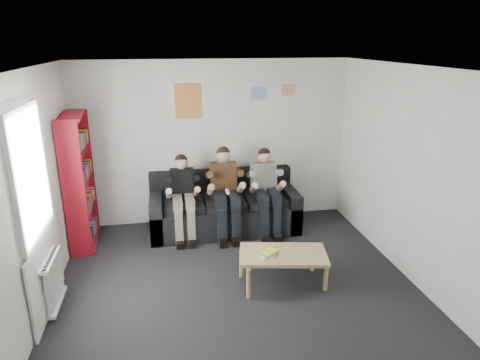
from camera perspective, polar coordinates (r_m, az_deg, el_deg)
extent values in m
plane|color=black|center=(5.39, 0.11, -15.46)|extent=(5.00, 5.00, 0.00)
plane|color=white|center=(4.49, 0.13, 14.53)|extent=(5.00, 5.00, 0.00)
plane|color=silver|center=(7.15, -3.48, 4.96)|extent=(4.50, 0.00, 4.50)
plane|color=silver|center=(2.64, 10.54, -20.55)|extent=(4.50, 0.00, 4.50)
plane|color=silver|center=(4.92, -26.65, -3.26)|extent=(0.00, 5.00, 5.00)
plane|color=silver|center=(5.61, 23.37, -0.30)|extent=(0.00, 5.00, 5.00)
cube|color=black|center=(7.04, -2.11, -4.86)|extent=(2.37, 0.97, 0.45)
cube|color=black|center=(7.23, -2.58, -0.36)|extent=(2.37, 0.22, 0.46)
cube|color=black|center=(6.95, -11.07, -4.67)|extent=(0.19, 0.97, 0.65)
cube|color=black|center=(7.22, 6.47, -3.52)|extent=(0.19, 0.97, 0.65)
cube|color=black|center=(6.86, -2.04, -2.99)|extent=(1.98, 0.67, 0.11)
cube|color=maroon|center=(6.72, -20.66, -0.21)|extent=(0.30, 0.90, 1.99)
cube|color=tan|center=(5.49, 5.76, -9.87)|extent=(1.09, 0.60, 0.04)
cylinder|color=tan|center=(5.29, 1.16, -13.68)|extent=(0.05, 0.05, 0.39)
cylinder|color=tan|center=(5.54, 11.39, -12.47)|extent=(0.05, 0.05, 0.39)
cylinder|color=tan|center=(5.70, 0.18, -11.12)|extent=(0.05, 0.05, 0.39)
cylinder|color=tan|center=(5.93, 9.67, -10.14)|extent=(0.05, 0.05, 0.39)
cube|color=white|center=(5.37, 3.66, -10.09)|extent=(0.19, 0.14, 0.01)
cube|color=green|center=(5.40, 3.80, -9.79)|extent=(0.19, 0.14, 0.01)
cube|color=yellow|center=(5.42, 3.93, -9.49)|extent=(0.19, 0.14, 0.01)
cube|color=black|center=(6.82, -7.73, -0.54)|extent=(0.37, 0.27, 0.53)
sphere|color=tan|center=(6.68, -7.85, 2.31)|extent=(0.20, 0.20, 0.20)
sphere|color=black|center=(6.68, -7.86, 2.61)|extent=(0.20, 0.20, 0.20)
cube|color=#7D7359|center=(6.62, -7.54, -2.84)|extent=(0.33, 0.43, 0.14)
cube|color=#7D7359|center=(6.56, -7.32, -6.29)|extent=(0.32, 0.13, 0.56)
cube|color=black|center=(6.61, -7.21, -8.33)|extent=(0.32, 0.24, 0.09)
cube|color=#543C1C|center=(6.87, -2.24, 0.05)|extent=(0.42, 0.31, 0.59)
sphere|color=tan|center=(6.72, -2.23, 3.24)|extent=(0.23, 0.23, 0.23)
sphere|color=black|center=(6.72, -2.25, 3.58)|extent=(0.22, 0.22, 0.22)
cube|color=black|center=(6.65, -1.84, -2.50)|extent=(0.38, 0.48, 0.16)
cube|color=black|center=(6.58, -1.51, -6.08)|extent=(0.36, 0.15, 0.56)
cube|color=black|center=(6.62, -1.41, -8.10)|extent=(0.36, 0.27, 0.10)
cube|color=white|center=(6.50, -1.71, -1.53)|extent=(0.04, 0.15, 0.04)
cube|color=white|center=(6.99, 3.14, 0.19)|extent=(0.39, 0.29, 0.55)
sphere|color=tan|center=(6.84, 3.27, 3.13)|extent=(0.22, 0.22, 0.22)
sphere|color=black|center=(6.85, 3.25, 3.44)|extent=(0.21, 0.21, 0.21)
cube|color=black|center=(6.78, 3.68, -2.14)|extent=(0.35, 0.45, 0.15)
cube|color=black|center=(6.72, 4.06, -5.56)|extent=(0.33, 0.14, 0.56)
cube|color=black|center=(6.77, 4.14, -7.55)|extent=(0.33, 0.25, 0.10)
cylinder|color=white|center=(5.25, -24.23, -13.77)|extent=(0.06, 0.06, 0.60)
cylinder|color=white|center=(5.31, -24.03, -13.32)|extent=(0.06, 0.06, 0.60)
cylinder|color=white|center=(5.38, -23.84, -12.88)|extent=(0.06, 0.06, 0.60)
cylinder|color=white|center=(5.45, -23.65, -12.45)|extent=(0.06, 0.06, 0.60)
cylinder|color=white|center=(5.51, -23.47, -12.03)|extent=(0.06, 0.06, 0.60)
cylinder|color=white|center=(5.58, -23.30, -11.63)|extent=(0.06, 0.06, 0.60)
cylinder|color=white|center=(5.65, -23.13, -11.23)|extent=(0.06, 0.06, 0.60)
cylinder|color=white|center=(5.72, -22.96, -10.84)|extent=(0.06, 0.06, 0.60)
cube|color=white|center=(5.62, -23.19, -14.72)|extent=(0.10, 0.64, 0.04)
cube|color=white|center=(5.35, -23.95, -9.64)|extent=(0.10, 0.64, 0.04)
cube|color=white|center=(5.01, -26.32, 0.77)|extent=(0.02, 1.00, 1.30)
cube|color=white|center=(4.87, -27.33, 8.43)|extent=(0.05, 1.12, 0.06)
cube|color=white|center=(5.23, -25.17, -6.34)|extent=(0.05, 1.12, 0.06)
cube|color=white|center=(5.45, -24.43, -11.33)|extent=(0.03, 1.30, 0.90)
cube|color=#CACA47|center=(6.97, -6.90, 10.39)|extent=(0.42, 0.01, 0.55)
cube|color=#3F6FD6|center=(7.12, 2.53, 11.47)|extent=(0.25, 0.01, 0.20)
cube|color=#DD45AB|center=(7.24, 6.48, 11.89)|extent=(0.22, 0.01, 0.18)
cube|color=silver|center=(6.94, -12.02, 11.75)|extent=(0.20, 0.01, 0.14)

